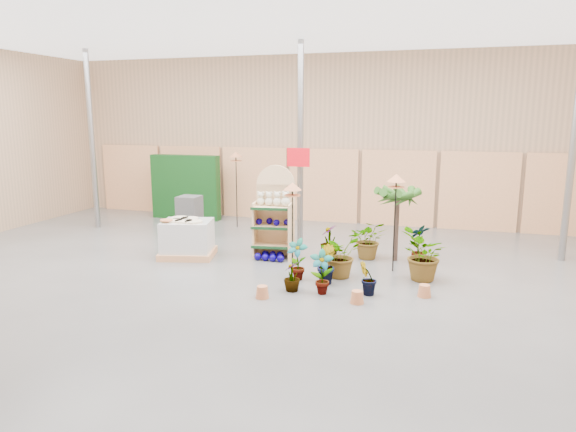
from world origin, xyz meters
name	(u,v)px	position (x,y,z in m)	size (l,w,h in m)	color
room	(262,154)	(0.00, 0.91, 2.21)	(15.20, 12.10, 4.70)	#505050
display_shelf	(275,215)	(-0.19, 2.16, 0.86)	(0.85, 0.61, 1.89)	#DAB07E
teddy_bears	(274,200)	(-0.16, 2.07, 1.20)	(0.70, 0.18, 0.30)	beige
gazing_balls_shelf	(273,222)	(-0.19, 2.06, 0.75)	(0.70, 0.24, 0.13)	#080065
gazing_balls_floor	(271,256)	(-0.17, 1.84, 0.07)	(0.63, 0.39, 0.15)	#080065
pallet_stack	(187,239)	(-1.90, 1.59, 0.38)	(1.26, 1.12, 0.80)	tan
charcoal_planters	(190,217)	(-2.65, 3.17, 0.50)	(0.50, 0.50, 1.00)	#353535
trellis_stock	(186,187)	(-3.80, 5.20, 0.90)	(2.00, 0.30, 1.80)	#0E3C12
offer_sign	(298,177)	(0.10, 2.98, 1.57)	(0.50, 0.08, 2.20)	gray
bird_table_front	(292,189)	(0.46, 1.25, 1.56)	(0.34, 0.34, 1.68)	black
bird_table_right	(396,181)	(2.28, 1.77, 1.71)	(0.34, 0.34, 1.84)	black
bird_table_back	(236,157)	(-2.01, 4.57, 1.84)	(0.34, 0.34, 1.98)	black
palm	(398,194)	(2.26, 2.52, 1.35)	(0.70, 0.70, 1.60)	#422E25
potted_plant_0	(297,259)	(0.69, 0.77, 0.37)	(0.39, 0.27, 0.75)	#265317
potted_plant_1	(325,264)	(1.21, 0.70, 0.34)	(0.38, 0.30, 0.68)	#265317
potted_plant_2	(340,254)	(1.39, 1.16, 0.42)	(0.76, 0.66, 0.84)	#265317
potted_plant_4	(419,244)	(2.72, 2.41, 0.41)	(0.43, 0.29, 0.82)	#265317
potted_plant_6	(369,239)	(1.73, 2.52, 0.40)	(0.72, 0.62, 0.80)	#265317
potted_plant_7	(292,277)	(0.77, 0.16, 0.25)	(0.28, 0.28, 0.50)	#265317
potted_plant_8	(322,272)	(1.27, 0.16, 0.37)	(0.39, 0.26, 0.74)	#265317
potted_plant_9	(368,279)	(2.00, 0.30, 0.28)	(0.31, 0.25, 0.57)	#265317
potted_plant_10	(424,255)	(2.85, 1.32, 0.47)	(0.85, 0.73, 0.94)	#265317
potted_plant_11	(329,241)	(0.94, 2.33, 0.35)	(0.39, 0.39, 0.70)	#265317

